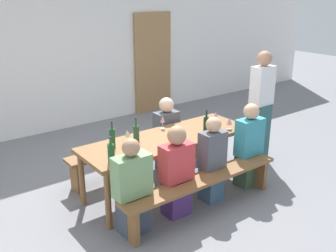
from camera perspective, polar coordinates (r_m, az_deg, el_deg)
The scene contains 20 objects.
ground_plane at distance 5.29m, azimuth 0.00°, elevation -9.23°, with size 24.00×24.00×0.00m, color slate.
back_wall at distance 7.52m, azimuth -15.29°, elevation 11.65°, with size 14.00×0.20×3.20m, color white.
wooden_door at distance 8.40m, azimuth -2.23°, elevation 9.26°, with size 0.90×0.06×2.10m, color #9E7247.
tasting_table at distance 5.00m, azimuth 0.00°, elevation -2.43°, with size 2.31×0.78×0.75m.
bench_near at distance 4.65m, azimuth 5.20°, elevation -8.57°, with size 2.21×0.30×0.45m.
bench_far at distance 5.64m, azimuth -4.24°, elevation -3.29°, with size 2.21×0.30×0.45m.
wine_bottle_0 at distance 5.00m, azimuth 5.65°, elevation 0.02°, with size 0.08×0.08×0.35m.
wine_bottle_1 at distance 4.24m, azimuth -8.38°, elevation -3.97°, with size 0.08×0.08×0.31m.
wine_bottle_2 at distance 4.63m, azimuth -8.20°, elevation -1.77°, with size 0.07×0.07×0.34m.
wine_bottle_3 at distance 4.82m, azimuth -4.71°, elevation -1.01°, with size 0.08×0.08×0.30m.
wine_glass_0 at distance 4.77m, azimuth -6.01°, elevation -1.09°, with size 0.07×0.07×0.17m.
wine_glass_1 at distance 5.23m, azimuth -0.80°, elevation 0.94°, with size 0.06×0.06×0.18m.
wine_glass_2 at distance 5.28m, azimuth 9.02°, elevation 0.69°, with size 0.08×0.08×0.16m.
wine_glass_3 at distance 5.52m, azimuth 7.03°, elevation 1.60°, with size 0.06×0.06×0.16m.
seated_guest_near_0 at distance 4.21m, azimuth -5.27°, elevation -9.36°, with size 0.41×0.24×1.10m.
seated_guest_near_1 at distance 4.51m, azimuth 1.25°, elevation -6.97°, with size 0.39×0.24×1.11m.
seated_guest_near_2 at distance 4.84m, azimuth 6.50°, elevation -5.19°, with size 0.32×0.24×1.11m.
seated_guest_near_3 at distance 5.28m, azimuth 11.81°, elevation -3.06°, with size 0.38×0.24×1.16m.
seated_guest_far_0 at distance 5.67m, azimuth -0.23°, elevation -1.33°, with size 0.35×0.24×1.09m.
standing_host at distance 5.97m, azimuth 13.47°, elevation 2.48°, with size 0.34×0.24×1.71m.
Camera 1 is at (-2.79, -3.70, 2.54)m, focal length 41.35 mm.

